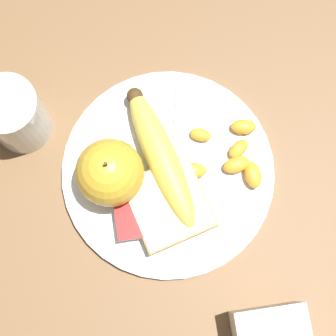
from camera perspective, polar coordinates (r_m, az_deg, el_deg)
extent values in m
plane|color=brown|center=(0.72, 0.00, -0.55)|extent=(3.00, 3.00, 0.00)
cylinder|color=silver|center=(0.72, 0.00, -0.45)|extent=(0.27, 0.27, 0.01)
torus|color=silver|center=(0.71, 0.00, -0.35)|extent=(0.27, 0.27, 0.01)
cylinder|color=silver|center=(0.72, -15.27, 5.19)|extent=(0.07, 0.07, 0.10)
cylinder|color=orange|center=(0.72, -15.12, 5.01)|extent=(0.07, 0.07, 0.08)
sphere|color=gold|center=(0.67, -5.94, -0.38)|extent=(0.08, 0.08, 0.08)
cylinder|color=brown|center=(0.63, -6.36, 0.49)|extent=(0.00, 0.00, 0.01)
ellipsoid|color=#E0CC4C|center=(0.69, -0.64, 0.97)|extent=(0.19, 0.08, 0.04)
sphere|color=#473319|center=(0.72, -3.39, 7.31)|extent=(0.02, 0.02, 0.02)
cube|color=#AB8751|center=(0.69, 0.06, -3.76)|extent=(0.12, 0.11, 0.02)
cube|color=beige|center=(0.69, 0.06, -3.76)|extent=(0.11, 0.11, 0.02)
cube|color=silver|center=(0.72, 0.99, 3.40)|extent=(0.12, 0.04, 0.00)
cube|color=silver|center=(0.70, 0.58, -3.20)|extent=(0.05, 0.04, 0.00)
cube|color=silver|center=(0.69, -3.68, -5.39)|extent=(0.04, 0.04, 0.02)
cube|color=#B21E1E|center=(0.68, -3.74, -5.27)|extent=(0.05, 0.04, 0.00)
ellipsoid|color=#F9A32D|center=(0.71, 3.34, 3.39)|extent=(0.03, 0.03, 0.02)
ellipsoid|color=#F9A32D|center=(0.70, 2.63, -0.24)|extent=(0.03, 0.04, 0.02)
ellipsoid|color=#F9A32D|center=(0.71, 6.97, 0.35)|extent=(0.03, 0.04, 0.02)
ellipsoid|color=#F9A32D|center=(0.71, 7.18, 1.95)|extent=(0.03, 0.03, 0.02)
ellipsoid|color=#F9A32D|center=(0.71, 8.62, -0.70)|extent=(0.04, 0.02, 0.02)
ellipsoid|color=#F9A32D|center=(0.72, 7.67, 4.17)|extent=(0.02, 0.03, 0.02)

